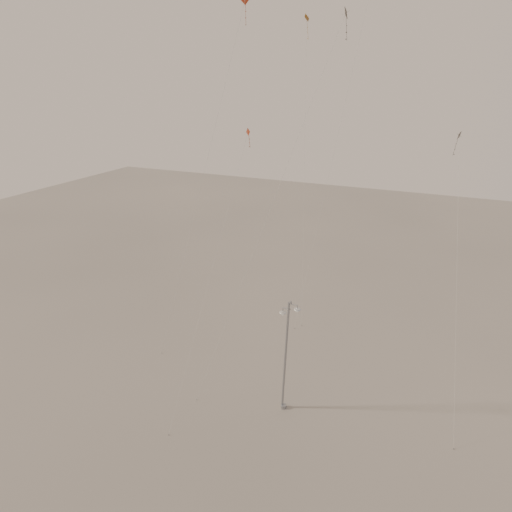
% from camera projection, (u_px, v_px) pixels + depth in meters
% --- Properties ---
extents(ground, '(160.00, 160.00, 0.00)m').
position_uv_depth(ground, '(261.00, 401.00, 33.06)').
color(ground, gray).
rests_on(ground, ground).
extents(street_lamp, '(1.62, 0.56, 9.97)m').
position_uv_depth(street_lamp, '(286.00, 354.00, 30.33)').
color(street_lamp, '#999BA1').
rests_on(street_lamp, ground).
extents(kite_0, '(6.15, 8.43, 30.94)m').
position_uv_depth(kite_0, '(224.00, 91.00, 33.49)').
color(kite_0, maroon).
rests_on(kite_0, ground).
extents(kite_1, '(7.74, 12.24, 29.40)m').
position_uv_depth(kite_1, '(306.00, 117.00, 30.13)').
color(kite_1, black).
rests_on(kite_1, ground).
extents(kite_2, '(4.70, 4.86, 33.92)m').
position_uv_depth(kite_2, '(359.00, 41.00, 34.04)').
color(kite_2, '#965519').
rests_on(kite_2, ground).
extents(kite_3, '(0.99, 13.61, 20.92)m').
position_uv_depth(kite_3, '(227.00, 213.00, 32.01)').
color(kite_3, maroon).
rests_on(kite_3, ground).
extents(kite_4, '(3.06, 14.68, 20.57)m').
position_uv_depth(kite_4, '(458.00, 206.00, 32.59)').
color(kite_4, black).
rests_on(kite_4, ground).
extents(kite_5, '(3.95, 9.78, 30.91)m').
position_uv_depth(kite_5, '(306.00, 99.00, 41.51)').
color(kite_5, '#965519').
rests_on(kite_5, ground).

